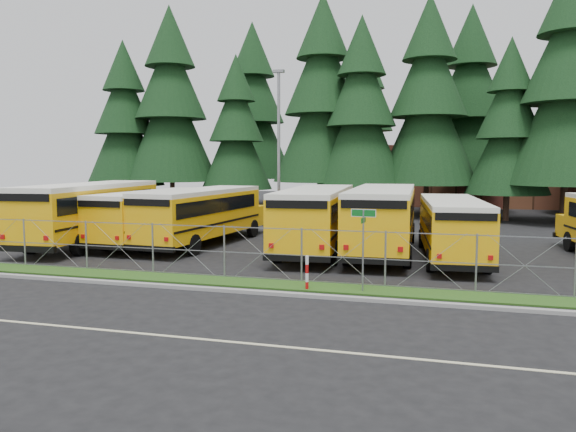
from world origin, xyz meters
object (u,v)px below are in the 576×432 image
object	(u,v)px
bus_2	(204,217)
bus_4	(317,220)
bus_0	(94,214)
bus_5	(383,221)
street_sign	(363,232)
bus_6	(451,229)
striped_bollard	(307,273)
light_standard	(279,144)
bus_1	(159,217)

from	to	relation	value
bus_2	bus_4	world-z (taller)	bus_4
bus_0	bus_4	xyz separation A→B (m)	(11.96, 0.79, -0.07)
bus_5	street_sign	world-z (taller)	bus_5
bus_5	bus_6	xyz separation A→B (m)	(3.13, -0.96, -0.21)
bus_6	bus_4	bearing A→B (deg)	168.72
bus_0	street_sign	size ratio (longest dim) A/B	4.40
street_sign	striped_bollard	distance (m)	2.36
striped_bollard	bus_5	bearing A→B (deg)	79.24
light_standard	striped_bollard	bearing A→B (deg)	-70.12
bus_6	street_sign	bearing A→B (deg)	-116.72
bus_4	light_standard	bearing A→B (deg)	114.28
bus_2	striped_bollard	bearing A→B (deg)	-44.44
bus_4	bus_6	size ratio (longest dim) A/B	1.13
bus_0	striped_bollard	xyz separation A→B (m)	(13.49, -7.46, -1.02)
bus_0	street_sign	world-z (taller)	bus_0
bus_2	street_sign	size ratio (longest dim) A/B	4.01
bus_1	striped_bollard	size ratio (longest dim) A/B	8.98
bus_6	bus_1	bearing A→B (deg)	170.71
bus_1	light_standard	xyz separation A→B (m)	(4.45, 7.59, 4.09)
bus_4	bus_5	xyz separation A→B (m)	(3.16, 0.30, 0.03)
street_sign	striped_bollard	bearing A→B (deg)	-172.49
bus_2	striped_bollard	xyz separation A→B (m)	(7.76, -8.83, -0.88)
bus_0	bus_2	xyz separation A→B (m)	(5.74, 1.36, -0.14)
bus_5	light_standard	distance (m)	11.43
bus_0	bus_5	size ratio (longest dim) A/B	1.03
bus_0	light_standard	distance (m)	12.26
bus_5	street_sign	bearing A→B (deg)	-90.66
bus_2	bus_0	bearing A→B (deg)	-162.38
striped_bollard	bus_6	bearing A→B (deg)	57.98
bus_0	bus_5	world-z (taller)	bus_0
bus_5	light_standard	bearing A→B (deg)	131.99
bus_1	bus_2	size ratio (longest dim) A/B	0.96
bus_4	bus_5	world-z (taller)	bus_5
bus_1	bus_6	size ratio (longest dim) A/B	1.03
bus_1	street_sign	world-z (taller)	bus_1
bus_6	striped_bollard	bearing A→B (deg)	-127.29
bus_0	bus_1	size ratio (longest dim) A/B	1.15
bus_0	striped_bollard	world-z (taller)	bus_0
bus_0	bus_6	size ratio (longest dim) A/B	1.19
bus_1	bus_4	distance (m)	8.80
bus_4	striped_bollard	size ratio (longest dim) A/B	9.83
street_sign	bus_1	bearing A→B (deg)	145.40
bus_0	light_standard	bearing A→B (deg)	44.49
bus_0	light_standard	xyz separation A→B (m)	(7.62, 8.78, 3.88)
bus_2	light_standard	xyz separation A→B (m)	(1.88, 7.42, 4.02)
bus_2	street_sign	distance (m)	12.90
light_standard	bus_2	bearing A→B (deg)	-104.26
street_sign	bus_4	bearing A→B (deg)	112.98
bus_2	street_sign	xyz separation A→B (m)	(9.62, -8.58, 0.56)
bus_0	street_sign	distance (m)	16.97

